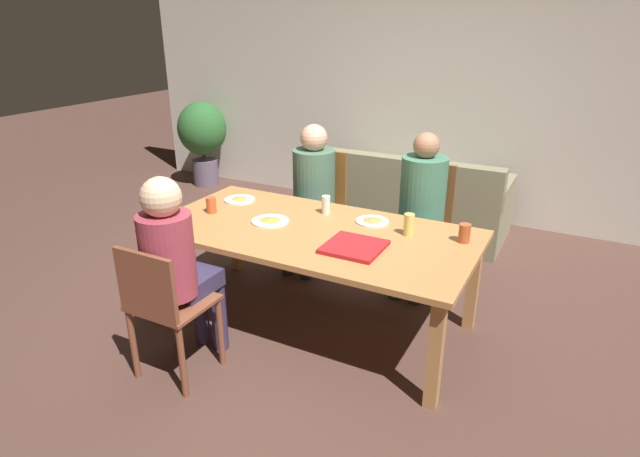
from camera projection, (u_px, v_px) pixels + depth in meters
name	position (u px, v px, depth m)	size (l,w,h in m)	color
ground_plane	(314.00, 322.00, 3.78)	(20.00, 20.00, 0.00)	#4F342C
back_wall	(435.00, 90.00, 5.50)	(7.30, 0.12, 2.65)	beige
dining_table	(313.00, 239.00, 3.53)	(2.16, 1.09, 0.72)	#B67C44
chair_0	(423.00, 223.00, 4.19)	(0.41, 0.42, 0.98)	brown
person_0	(421.00, 200.00, 3.99)	(0.35, 0.51, 1.26)	#2C4145
chair_1	(163.00, 305.00, 3.01)	(0.43, 0.40, 0.87)	brown
person_1	(176.00, 259.00, 3.04)	(0.31, 0.51, 1.25)	#342C4B
chair_2	(319.00, 202.00, 4.59)	(0.44, 0.42, 0.98)	brown
person_2	(311.00, 185.00, 4.39)	(0.36, 0.55, 1.23)	#313546
pizza_box_0	(354.00, 247.00, 3.21)	(0.35, 0.35, 0.03)	#B01E22
plate_0	(240.00, 199.00, 4.06)	(0.24, 0.24, 0.03)	white
plate_1	(270.00, 221.00, 3.63)	(0.26, 0.26, 0.03)	white
plate_2	(372.00, 221.00, 3.63)	(0.23, 0.23, 0.03)	white
drinking_glass_0	(409.00, 225.00, 3.39)	(0.07, 0.07, 0.15)	#E2CB5F
drinking_glass_1	(211.00, 205.00, 3.79)	(0.07, 0.07, 0.11)	#BE5126
drinking_glass_2	(326.00, 205.00, 3.77)	(0.06, 0.06, 0.13)	silver
drinking_glass_3	(464.00, 233.00, 3.29)	(0.07, 0.07, 0.12)	#B5522A
couch	(408.00, 203.00, 5.28)	(1.90, 0.84, 0.84)	gray
potted_plant	(202.00, 134.00, 6.64)	(0.61, 0.61, 1.07)	#5C4E63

